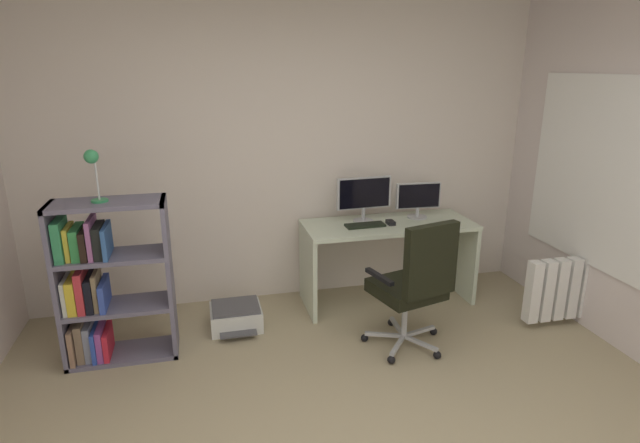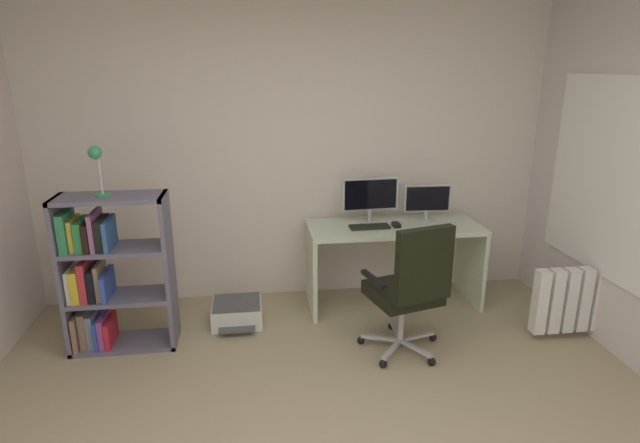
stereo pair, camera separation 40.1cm
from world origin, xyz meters
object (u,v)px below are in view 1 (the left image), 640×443
Objects in this scene: monitor_main at (364,195)px; bookshelf at (102,285)px; desk_lamp at (93,166)px; printer at (236,316)px; desk at (388,244)px; monitor_secondary at (418,198)px; computer_mouse at (391,222)px; keyboard at (365,225)px; office_chair at (415,281)px; radiator at (571,288)px.

bookshelf is at bearing -166.30° from monitor_main.
desk_lamp is 0.81× the size of printer.
desk is 0.50m from monitor_secondary.
desk_lamp is (-2.27, -0.38, 0.67)m from computer_mouse.
computer_mouse reaches higher than desk.
keyboard is 0.23m from computer_mouse.
keyboard is at bearing 10.42° from desk_lamp.
monitor_secondary is (0.51, 0.00, -0.05)m from monitor_main.
computer_mouse reaches higher than keyboard.
monitor_secondary is 1.90m from printer.
monitor_main reaches higher than desk.
bookshelf is at bearing -169.69° from desk.
office_chair is at bearing -97.70° from desk.
office_chair is 2.25m from bookshelf.
monitor_main is 1.20× the size of monitor_secondary.
radiator is (1.32, -0.72, -0.44)m from computer_mouse.
monitor_secondary is at bearing 23.55° from computer_mouse.
bookshelf reaches higher than monitor_main.
monitor_main is 2.18m from desk_lamp.
keyboard reaches higher than printer.
printer is at bearing -174.43° from computer_mouse.
office_chair is (0.12, -0.81, -0.19)m from keyboard.
bookshelf reaches higher than printer.
bookshelf is at bearing 168.72° from office_chair.
computer_mouse is at bearing 9.26° from bookshelf.
bookshelf reaches higher than office_chair.
monitor_main reaches higher than office_chair.
monitor_main is at bearing 76.37° from keyboard.
computer_mouse is 2.36m from bookshelf.
monitor_main is 0.61× the size of radiator.
monitor_secondary is (0.31, 0.09, 0.38)m from desk.
desk_lamp is at bearing 0.47° from bookshelf.
monitor_secondary is at bearing 9.42° from printer.
monitor_main is at bearing 95.20° from office_chair.
monitor_secondary is at bearing 11.10° from bookshelf.
radiator is (1.01, -0.86, -0.61)m from monitor_secondary.
monitor_secondary is at bearing 65.87° from office_chair.
keyboard is 0.29× the size of bookshelf.
bookshelf is (-2.12, -0.52, -0.41)m from monitor_main.
desk_lamp is (-2.04, -0.38, 0.68)m from keyboard.
office_chair is (-0.12, -0.82, -0.20)m from computer_mouse.
computer_mouse is 1.54m from printer.
computer_mouse is 0.10× the size of office_chair.
office_chair is at bearing -11.28° from bookshelf.
bookshelf reaches higher than monitor_secondary.
radiator is at bearing -5.48° from desk_lamp.
computer_mouse is 2.40m from desk_lamp.
bookshelf is 1.47× the size of radiator.
computer_mouse reaches higher than printer.
desk is at bearing -24.77° from monitor_main.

